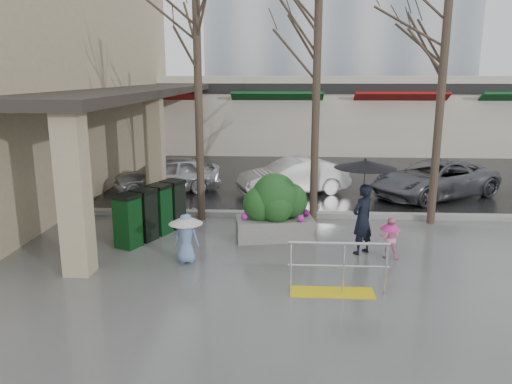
# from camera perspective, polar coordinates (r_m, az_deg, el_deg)

# --- Properties ---
(ground) EXTENTS (120.00, 120.00, 0.00)m
(ground) POSITION_cam_1_polar(r_m,az_deg,el_deg) (10.92, 1.20, -8.65)
(ground) COLOR #51514F
(ground) RESTS_ON ground
(street_asphalt) EXTENTS (120.00, 36.00, 0.01)m
(street_asphalt) POSITION_cam_1_polar(r_m,az_deg,el_deg) (32.38, 2.56, 6.04)
(street_asphalt) COLOR black
(street_asphalt) RESTS_ON ground
(curb) EXTENTS (120.00, 0.30, 0.15)m
(curb) POSITION_cam_1_polar(r_m,az_deg,el_deg) (14.68, 1.74, -2.54)
(curb) COLOR gray
(curb) RESTS_ON ground
(near_building) EXTENTS (6.00, 18.00, 8.00)m
(near_building) POSITION_cam_1_polar(r_m,az_deg,el_deg) (20.39, -24.65, 11.89)
(near_building) COLOR tan
(near_building) RESTS_ON ground
(canopy_slab) EXTENTS (2.80, 18.00, 0.25)m
(canopy_slab) POSITION_cam_1_polar(r_m,az_deg,el_deg) (18.84, -12.91, 11.58)
(canopy_slab) COLOR #2D2823
(canopy_slab) RESTS_ON pillar_front
(pillar_front) EXTENTS (0.55, 0.55, 3.50)m
(pillar_front) POSITION_cam_1_polar(r_m,az_deg,el_deg) (10.77, -20.07, -0.02)
(pillar_front) COLOR tan
(pillar_front) RESTS_ON ground
(pillar_back) EXTENTS (0.55, 0.55, 3.50)m
(pillar_back) POSITION_cam_1_polar(r_m,az_deg,el_deg) (16.83, -11.48, 5.07)
(pillar_back) COLOR tan
(pillar_back) RESTS_ON ground
(storefront_row) EXTENTS (34.00, 6.74, 4.00)m
(storefront_row) POSITION_cam_1_polar(r_m,az_deg,el_deg) (28.22, 6.63, 9.00)
(storefront_row) COLOR beige
(storefront_row) RESTS_ON ground
(handrail) EXTENTS (1.90, 0.50, 1.03)m
(handrail) POSITION_cam_1_polar(r_m,az_deg,el_deg) (9.72, 9.11, -9.29)
(handrail) COLOR yellow
(handrail) RESTS_ON ground
(tree_west) EXTENTS (3.20, 3.20, 6.80)m
(tree_west) POSITION_cam_1_polar(r_m,az_deg,el_deg) (13.96, -6.78, 17.33)
(tree_west) COLOR #382B21
(tree_west) RESTS_ON ground
(tree_midwest) EXTENTS (3.20, 3.20, 7.00)m
(tree_midwest) POSITION_cam_1_polar(r_m,az_deg,el_deg) (13.80, 7.10, 17.99)
(tree_midwest) COLOR #382B21
(tree_midwest) RESTS_ON ground
(tree_mideast) EXTENTS (3.20, 3.20, 6.50)m
(tree_mideast) POSITION_cam_1_polar(r_m,az_deg,el_deg) (14.37, 20.82, 15.57)
(tree_mideast) COLOR #382B21
(tree_mideast) RESTS_ON ground
(woman) EXTENTS (1.42, 1.42, 2.25)m
(woman) POSITION_cam_1_polar(r_m,az_deg,el_deg) (11.62, 12.22, -0.14)
(woman) COLOR black
(woman) RESTS_ON ground
(child_pink) EXTENTS (0.52, 0.47, 0.95)m
(child_pink) POSITION_cam_1_polar(r_m,az_deg,el_deg) (11.71, 15.04, -4.81)
(child_pink) COLOR pink
(child_pink) RESTS_ON ground
(child_blue) EXTENTS (0.75, 0.75, 1.12)m
(child_blue) POSITION_cam_1_polar(r_m,az_deg,el_deg) (11.10, -7.99, -4.59)
(child_blue) COLOR #6986BB
(child_blue) RESTS_ON ground
(planter) EXTENTS (2.06, 1.26, 1.69)m
(planter) POSITION_cam_1_polar(r_m,az_deg,el_deg) (12.60, 2.21, -1.79)
(planter) COLOR gray
(planter) RESTS_ON ground
(news_boxes) EXTENTS (1.44, 2.35, 1.31)m
(news_boxes) POSITION_cam_1_polar(r_m,az_deg,el_deg) (13.03, -11.82, -2.24)
(news_boxes) COLOR #0D3B15
(news_boxes) RESTS_ON ground
(car_a) EXTENTS (3.98, 2.57, 1.26)m
(car_a) POSITION_cam_1_polar(r_m,az_deg,el_deg) (17.92, -10.10, 1.98)
(car_a) COLOR #B8B8BD
(car_a) RESTS_ON ground
(car_b) EXTENTS (4.05, 2.65, 1.26)m
(car_b) POSITION_cam_1_polar(r_m,az_deg,el_deg) (17.36, 4.30, 1.79)
(car_b) COLOR silver
(car_b) RESTS_ON ground
(car_c) EXTENTS (4.97, 4.08, 1.26)m
(car_c) POSITION_cam_1_polar(r_m,az_deg,el_deg) (17.94, 19.69, 1.41)
(car_c) COLOR #5B5C62
(car_c) RESTS_ON ground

